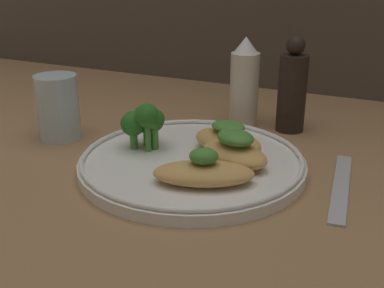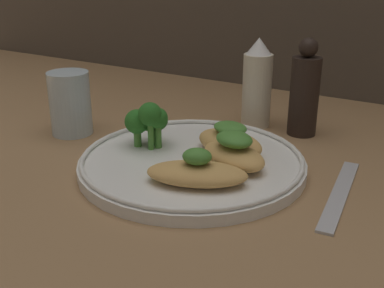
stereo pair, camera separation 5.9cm
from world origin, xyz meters
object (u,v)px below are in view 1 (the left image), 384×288
object	(u,v)px
broccoli_bunch	(145,121)
drinking_glass	(58,107)
sauce_bottle	(247,83)
pepper_grinder	(292,89)
plate	(192,162)

from	to	relation	value
broccoli_bunch	drinking_glass	bearing A→B (deg)	176.04
broccoli_bunch	sauce_bottle	xyz separation A→B (cm)	(7.47, 18.56, 1.48)
broccoli_bunch	pepper_grinder	xyz separation A→B (cm)	(14.65, 18.56, 1.37)
drinking_glass	sauce_bottle	bearing A→B (deg)	37.81
plate	drinking_glass	distance (cm)	22.61
plate	sauce_bottle	xyz separation A→B (cm)	(0.35, 19.45, 5.60)
broccoli_bunch	sauce_bottle	distance (cm)	20.06
plate	broccoli_bunch	xyz separation A→B (cm)	(-7.11, 0.89, 4.11)
plate	sauce_bottle	bearing A→B (deg)	88.96
plate	broccoli_bunch	size ratio (longest dim) A/B	4.45
plate	broccoli_bunch	distance (cm)	8.27
sauce_bottle	drinking_glass	bearing A→B (deg)	-142.19
plate	pepper_grinder	world-z (taller)	pepper_grinder
pepper_grinder	drinking_glass	world-z (taller)	pepper_grinder
sauce_bottle	pepper_grinder	xyz separation A→B (cm)	(7.18, -0.00, -0.12)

